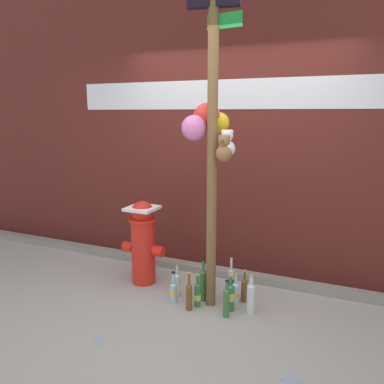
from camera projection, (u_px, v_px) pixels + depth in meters
name	position (u px, v px, depth m)	size (l,w,h in m)	color
ground_plane	(185.00, 322.00, 3.37)	(14.00, 14.00, 0.00)	#9E9B93
building_wall	(237.00, 120.00, 4.29)	(10.00, 0.21, 3.43)	#561E19
curb_strip	(224.00, 273.00, 4.31)	(8.00, 0.12, 0.08)	gray
memorial_post	(211.00, 113.00, 3.38)	(0.54, 0.42, 3.00)	brown
fire_hydrant	(143.00, 241.00, 4.08)	(0.48, 0.31, 0.90)	red
bottle_0	(230.00, 296.00, 3.55)	(0.08, 0.08, 0.35)	#337038
bottle_1	(203.00, 284.00, 3.74)	(0.07, 0.07, 0.43)	#337038
bottle_2	(236.00, 292.00, 3.69)	(0.07, 0.07, 0.30)	#B2DBEA
bottle_3	(226.00, 302.00, 3.43)	(0.06, 0.06, 0.35)	#337038
bottle_4	(251.00, 297.00, 3.50)	(0.08, 0.08, 0.37)	silver
bottle_5	(231.00, 283.00, 3.77)	(0.06, 0.06, 0.42)	silver
bottle_6	(197.00, 294.00, 3.63)	(0.06, 0.06, 0.32)	#337038
bottle_7	(244.00, 289.00, 3.72)	(0.06, 0.06, 0.32)	brown
bottle_8	(177.00, 284.00, 3.83)	(0.06, 0.06, 0.33)	silver
bottle_9	(173.00, 291.00, 3.70)	(0.07, 0.07, 0.32)	#93CCE0
bottle_10	(189.00, 296.00, 3.56)	(0.06, 0.06, 0.37)	brown
litter_0	(291.00, 380.00, 2.64)	(0.12, 0.10, 0.01)	#8C99B2
litter_1	(98.00, 341.00, 3.09)	(0.13, 0.07, 0.01)	#8C99B2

